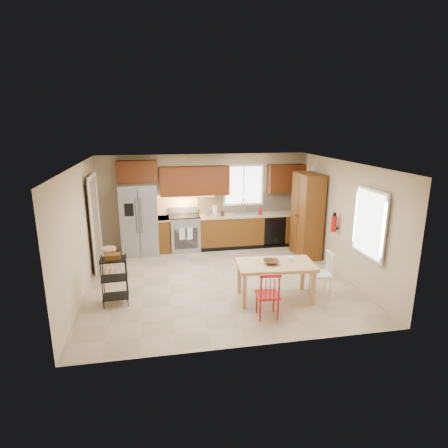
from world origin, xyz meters
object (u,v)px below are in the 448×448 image
object	(u,v)px
chair_red	(267,294)
dining_table	(275,281)
soap_bottle	(260,211)
fire_extinguisher	(334,224)
pantry	(307,215)
chair_white	(321,273)
range_stove	(185,233)
bar_stool	(110,262)
table_bowl	(271,264)
utility_cart	(115,281)
refrigerator	(140,219)
table_jar	(290,260)

from	to	relation	value
chair_red	dining_table	bearing A→B (deg)	66.10
soap_bottle	fire_extinguisher	distance (m)	2.27
pantry	chair_white	size ratio (longest dim) A/B	2.47
soap_bottle	pantry	bearing A→B (deg)	-43.45
range_stove	bar_stool	xyz separation A→B (m)	(-1.78, -1.47, -0.13)
soap_bottle	table_bowl	bearing A→B (deg)	-102.12
fire_extinguisher	bar_stool	xyz separation A→B (m)	(-4.96, 0.56, -0.77)
pantry	fire_extinguisher	size ratio (longest dim) A/B	5.83
dining_table	soap_bottle	bearing A→B (deg)	83.88
soap_bottle	utility_cart	bearing A→B (deg)	-141.90
range_stove	table_bowl	size ratio (longest dim) A/B	3.14
fire_extinguisher	utility_cart	xyz separation A→B (m)	(-4.71, -0.85, -0.63)
refrigerator	soap_bottle	distance (m)	3.18
soap_bottle	chair_red	xyz separation A→B (m)	(-0.93, -3.77, -0.57)
fire_extinguisher	chair_red	distance (m)	2.84
chair_red	utility_cart	xyz separation A→B (m)	(-2.64, 0.97, 0.04)
table_jar	chair_white	bearing A→B (deg)	-3.65
range_stove	pantry	bearing A→B (deg)	-18.29
refrigerator	chair_red	bearing A→B (deg)	-59.30
table_bowl	fire_extinguisher	bearing A→B (deg)	32.66
chair_red	bar_stool	world-z (taller)	chair_red
bar_stool	chair_white	bearing A→B (deg)	-24.66
soap_bottle	fire_extinguisher	size ratio (longest dim) A/B	0.53
range_stove	fire_extinguisher	xyz separation A→B (m)	(3.18, -2.04, 0.64)
soap_bottle	table_jar	bearing A→B (deg)	-94.96
refrigerator	fire_extinguisher	bearing A→B (deg)	-24.52
fire_extinguisher	table_bowl	size ratio (longest dim) A/B	1.23
chair_white	table_jar	world-z (taller)	chair_white
chair_white	utility_cart	distance (m)	3.95
fire_extinguisher	table_bowl	bearing A→B (deg)	-147.34
refrigerator	range_stove	distance (m)	1.24
soap_bottle	chair_red	world-z (taller)	soap_bottle
soap_bottle	range_stove	bearing A→B (deg)	177.60
pantry	table_bowl	world-z (taller)	pantry
refrigerator	table_jar	distance (m)	4.22
range_stove	table_jar	size ratio (longest dim) A/B	8.03
bar_stool	refrigerator	bearing A→B (deg)	63.07
utility_cart	refrigerator	bearing A→B (deg)	79.71
table_jar	soap_bottle	bearing A→B (deg)	85.04
soap_bottle	chair_white	world-z (taller)	soap_bottle
refrigerator	table_jar	xyz separation A→B (m)	(2.92, -3.05, -0.17)
chair_white	dining_table	bearing A→B (deg)	97.42
table_bowl	table_jar	bearing A→B (deg)	12.53
refrigerator	pantry	xyz separation A→B (m)	(4.13, -0.93, 0.14)
pantry	dining_table	bearing A→B (deg)	-124.60
soap_bottle	table_jar	distance (m)	3.05
soap_bottle	fire_extinguisher	xyz separation A→B (m)	(1.15, -1.95, 0.10)
range_stove	pantry	xyz separation A→B (m)	(2.98, -0.99, 0.59)
chair_red	soap_bottle	bearing A→B (deg)	80.55
refrigerator	utility_cart	world-z (taller)	refrigerator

